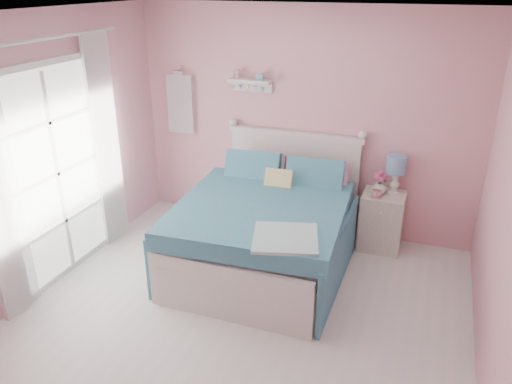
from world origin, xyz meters
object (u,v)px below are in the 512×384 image
Objects in this scene: bed at (267,230)px; vase at (379,186)px; table_lamp at (396,167)px; nightstand at (381,221)px; teacup at (377,194)px.

bed is 13.17× the size of vase.
bed is at bearing -141.90° from vase.
vase is at bearing -151.24° from table_lamp.
nightstand is (1.09, 0.80, -0.08)m from bed.
nightstand is 0.39m from teacup.
vase is at bearing 86.67° from teacup.
bed is 1.26m from teacup.
bed reaches higher than nightstand.
teacup is (1.02, 0.68, 0.29)m from bed.
table_lamp is at bearing 46.30° from nightstand.
bed is at bearing -142.97° from table_lamp.
table_lamp is 0.28m from vase.
bed is at bearing -146.37° from teacup.
vase is 0.13m from teacup.
table_lamp is (1.17, 0.88, 0.55)m from bed.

